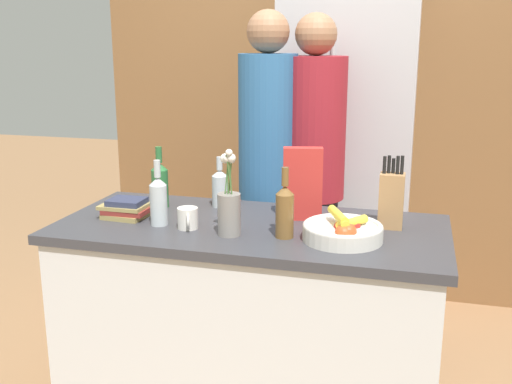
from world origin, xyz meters
TOP-DOWN VIEW (x-y plane):
  - kitchen_island at (0.00, 0.00)m, footprint 1.64×0.75m
  - back_wall_wood at (0.00, 1.58)m, footprint 2.84×0.12m
  - refrigerator at (0.26, 1.22)m, footprint 0.76×0.63m
  - fruit_bowl at (0.41, -0.11)m, footprint 0.31×0.31m
  - knife_block at (0.57, 0.12)m, footprint 0.10×0.09m
  - flower_vase at (-0.04, -0.15)m, footprint 0.09×0.09m
  - cereal_box at (0.20, 0.14)m, footprint 0.18×0.10m
  - coffee_mug at (-0.23, -0.12)m, footprint 0.09×0.12m
  - book_stack at (-0.56, -0.04)m, footprint 0.21×0.15m
  - bottle_oil at (-0.48, 0.16)m, footprint 0.08×0.08m
  - bottle_vinegar at (-0.37, -0.10)m, footprint 0.07×0.07m
  - bottle_wine at (0.18, -0.13)m, footprint 0.07×0.07m
  - bottle_water at (-0.22, 0.24)m, footprint 0.07×0.07m
  - person_at_sink at (-0.08, 0.60)m, footprint 0.30×0.30m
  - person_in_blue at (0.15, 0.69)m, footprint 0.33×0.33m

SIDE VIEW (x-z plane):
  - kitchen_island at x=0.00m, z-range 0.00..0.91m
  - book_stack at x=-0.56m, z-range 0.91..0.99m
  - fruit_bowl at x=0.41m, z-range 0.89..1.01m
  - coffee_mug at x=-0.23m, z-range 0.91..1.00m
  - bottle_water at x=-0.22m, z-range 0.89..1.12m
  - refrigerator at x=0.26m, z-range 0.00..2.02m
  - bottle_vinegar at x=-0.37m, z-range 0.88..1.16m
  - bottle_wine at x=0.18m, z-range 0.88..1.16m
  - bottle_oil at x=-0.48m, z-range 0.88..1.17m
  - person_in_blue at x=0.15m, z-range 0.12..1.93m
  - flower_vase at x=-0.04m, z-range 0.85..1.20m
  - knife_block at x=0.57m, z-range 0.88..1.18m
  - person_at_sink at x=-0.08m, z-range 0.13..1.95m
  - cereal_box at x=0.20m, z-range 0.91..1.23m
  - back_wall_wood at x=0.00m, z-range 0.00..2.60m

